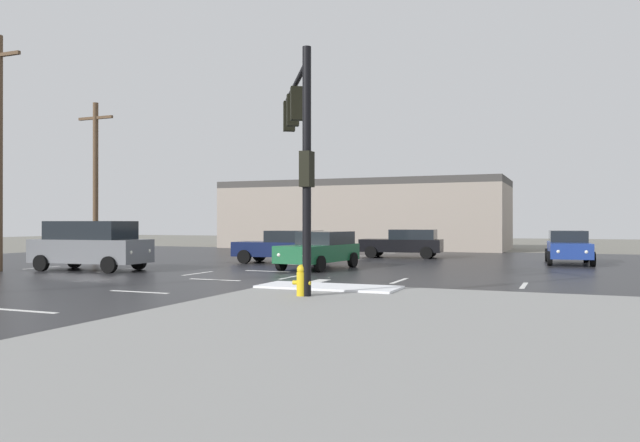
{
  "coord_description": "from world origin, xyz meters",
  "views": [
    {
      "loc": [
        11.31,
        -20.17,
        2.0
      ],
      "look_at": [
        1.22,
        4.62,
        2.06
      ],
      "focal_mm": 34.42,
      "sensor_mm": 36.0,
      "label": 1
    }
  ],
  "objects_px": {
    "traffic_signal_mast": "(299,134)",
    "fire_hydrant": "(302,280)",
    "suv_grey": "(91,244)",
    "sedan_green": "(320,249)",
    "sedan_black": "(404,243)",
    "sedan_navy": "(284,246)",
    "utility_pole_far": "(96,178)",
    "sedan_blue": "(568,246)"
  },
  "relations": [
    {
      "from": "sedan_black",
      "to": "sedan_green",
      "type": "height_order",
      "value": "same"
    },
    {
      "from": "fire_hydrant",
      "to": "sedan_black",
      "type": "xyz_separation_m",
      "value": [
        -2.3,
        19.43,
        0.32
      ]
    },
    {
      "from": "traffic_signal_mast",
      "to": "fire_hydrant",
      "type": "height_order",
      "value": "traffic_signal_mast"
    },
    {
      "from": "sedan_black",
      "to": "sedan_blue",
      "type": "relative_size",
      "value": 1.0
    },
    {
      "from": "sedan_black",
      "to": "sedan_navy",
      "type": "xyz_separation_m",
      "value": [
        -4.24,
        -6.74,
        0.0
      ]
    },
    {
      "from": "traffic_signal_mast",
      "to": "sedan_green",
      "type": "bearing_deg",
      "value": -12.44
    },
    {
      "from": "sedan_navy",
      "to": "utility_pole_far",
      "type": "distance_m",
      "value": 11.02
    },
    {
      "from": "suv_grey",
      "to": "sedan_green",
      "type": "xyz_separation_m",
      "value": [
        8.41,
        4.45,
        -0.24
      ]
    },
    {
      "from": "fire_hydrant",
      "to": "utility_pole_far",
      "type": "distance_m",
      "value": 20.67
    },
    {
      "from": "sedan_navy",
      "to": "sedan_green",
      "type": "bearing_deg",
      "value": 134.3
    },
    {
      "from": "traffic_signal_mast",
      "to": "utility_pole_far",
      "type": "distance_m",
      "value": 19.04
    },
    {
      "from": "sedan_black",
      "to": "utility_pole_far",
      "type": "height_order",
      "value": "utility_pole_far"
    },
    {
      "from": "sedan_black",
      "to": "fire_hydrant",
      "type": "bearing_deg",
      "value": 92.41
    },
    {
      "from": "traffic_signal_mast",
      "to": "suv_grey",
      "type": "xyz_separation_m",
      "value": [
        -11.35,
        4.32,
        -3.36
      ]
    },
    {
      "from": "fire_hydrant",
      "to": "suv_grey",
      "type": "bearing_deg",
      "value": 154.79
    },
    {
      "from": "traffic_signal_mast",
      "to": "sedan_green",
      "type": "xyz_separation_m",
      "value": [
        -2.94,
        8.77,
        -3.59
      ]
    },
    {
      "from": "traffic_signal_mast",
      "to": "sedan_black",
      "type": "bearing_deg",
      "value": -25.8
    },
    {
      "from": "fire_hydrant",
      "to": "suv_grey",
      "type": "relative_size",
      "value": 0.16
    },
    {
      "from": "traffic_signal_mast",
      "to": "utility_pole_far",
      "type": "relative_size",
      "value": 0.76
    },
    {
      "from": "sedan_black",
      "to": "sedan_green",
      "type": "relative_size",
      "value": 0.99
    },
    {
      "from": "sedan_blue",
      "to": "sedan_navy",
      "type": "bearing_deg",
      "value": -73.14
    },
    {
      "from": "fire_hydrant",
      "to": "sedan_black",
      "type": "distance_m",
      "value": 19.57
    },
    {
      "from": "sedan_green",
      "to": "utility_pole_far",
      "type": "bearing_deg",
      "value": -89.1
    },
    {
      "from": "traffic_signal_mast",
      "to": "fire_hydrant",
      "type": "xyz_separation_m",
      "value": [
        0.66,
        -1.34,
        -3.91
      ]
    },
    {
      "from": "sedan_blue",
      "to": "utility_pole_far",
      "type": "relative_size",
      "value": 0.56
    },
    {
      "from": "fire_hydrant",
      "to": "sedan_green",
      "type": "relative_size",
      "value": 0.17
    },
    {
      "from": "fire_hydrant",
      "to": "sedan_black",
      "type": "height_order",
      "value": "sedan_black"
    },
    {
      "from": "traffic_signal_mast",
      "to": "fire_hydrant",
      "type": "bearing_deg",
      "value": 175.28
    },
    {
      "from": "suv_grey",
      "to": "sedan_navy",
      "type": "bearing_deg",
      "value": 48.17
    },
    {
      "from": "sedan_black",
      "to": "suv_grey",
      "type": "xyz_separation_m",
      "value": [
        -9.71,
        -13.78,
        0.24
      ]
    },
    {
      "from": "fire_hydrant",
      "to": "sedan_navy",
      "type": "relative_size",
      "value": 0.17
    },
    {
      "from": "sedan_blue",
      "to": "traffic_signal_mast",
      "type": "bearing_deg",
      "value": -26.81
    },
    {
      "from": "fire_hydrant",
      "to": "sedan_blue",
      "type": "bearing_deg",
      "value": 70.4
    },
    {
      "from": "fire_hydrant",
      "to": "sedan_blue",
      "type": "relative_size",
      "value": 0.17
    },
    {
      "from": "suv_grey",
      "to": "fire_hydrant",
      "type": "bearing_deg",
      "value": -29.2
    },
    {
      "from": "suv_grey",
      "to": "sedan_green",
      "type": "relative_size",
      "value": 1.06
    },
    {
      "from": "traffic_signal_mast",
      "to": "sedan_blue",
      "type": "bearing_deg",
      "value": -54.09
    },
    {
      "from": "fire_hydrant",
      "to": "utility_pole_far",
      "type": "relative_size",
      "value": 0.1
    },
    {
      "from": "suv_grey",
      "to": "sedan_green",
      "type": "height_order",
      "value": "suv_grey"
    },
    {
      "from": "fire_hydrant",
      "to": "sedan_green",
      "type": "distance_m",
      "value": 10.73
    },
    {
      "from": "traffic_signal_mast",
      "to": "suv_grey",
      "type": "distance_m",
      "value": 12.6
    },
    {
      "from": "sedan_green",
      "to": "utility_pole_far",
      "type": "relative_size",
      "value": 0.56
    }
  ]
}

